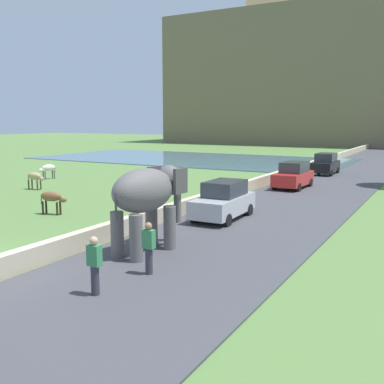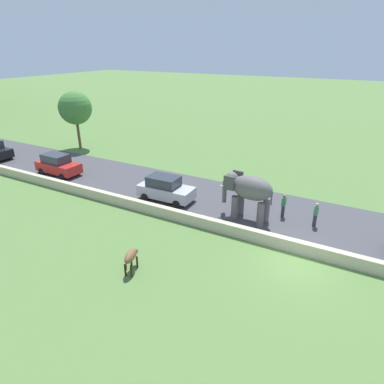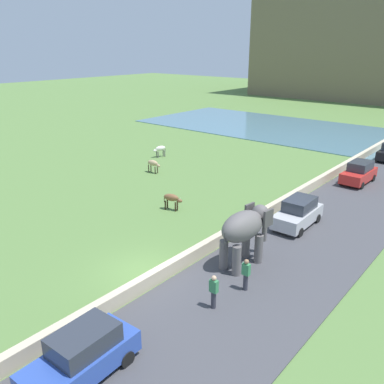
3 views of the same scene
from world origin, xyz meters
name	(u,v)px [view 3 (image 3 of 3)]	position (x,y,z in m)	size (l,w,h in m)	color
ground_plane	(143,272)	(0.00, 0.00, 0.00)	(220.00, 220.00, 0.00)	#567A3D
road_surface	(374,190)	(5.00, 20.00, 0.03)	(7.00, 120.00, 0.06)	#424247
barrier_wall	(317,182)	(1.20, 18.00, 0.35)	(0.40, 110.00, 0.71)	beige
lake	(272,127)	(-14.00, 37.80, 0.04)	(36.00, 18.00, 0.08)	slate
elephant	(245,229)	(3.45, 3.87, 2.04)	(1.68, 3.54, 2.99)	#605B5B
person_beside_elephant	(246,274)	(4.81, 1.91, 0.87)	(0.36, 0.22, 1.63)	#33333D
person_trailing	(214,291)	(4.51, -0.12, 0.87)	(0.36, 0.22, 1.63)	#33333D
car_red	(359,173)	(3.43, 20.92, 0.90)	(1.87, 4.04, 1.80)	red
car_silver	(298,213)	(3.42, 9.97, 0.90)	(1.87, 4.04, 1.80)	#B7B7BC
car_blue	(82,356)	(3.42, -5.98, 0.90)	(1.93, 4.07, 1.80)	#2D4CA8
cow_tan	(153,164)	(-11.47, 12.21, 0.84)	(1.40, 0.50, 1.15)	tan
cow_white	(160,149)	(-14.77, 16.46, 0.84)	(0.72, 1.42, 1.15)	silver
cow_brown	(172,198)	(-4.38, 6.93, 0.84)	(1.42, 0.73, 1.15)	brown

